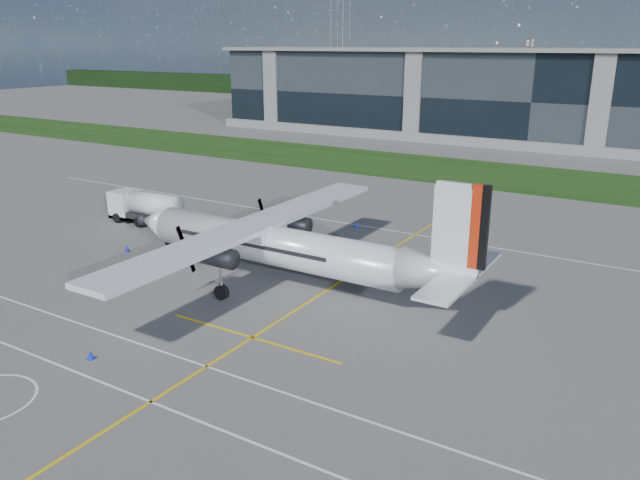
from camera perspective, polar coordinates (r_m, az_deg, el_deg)
ground at (r=77.56m, az=13.04°, el=4.90°), size 400.00×400.00×0.00m
grass_strip at (r=85.04m, az=14.80°, el=5.88°), size 400.00×18.00×0.04m
terminal_building at (r=114.85m, az=19.92°, el=12.11°), size 120.00×20.00×15.00m
tree_line at (r=174.18m, az=24.05°, el=11.69°), size 400.00×6.00×6.00m
pylon_west at (r=209.44m, az=1.84°, el=17.18°), size 9.00×4.60×30.00m
yellow_taxiway_centerline at (r=49.60m, az=5.07°, el=-1.82°), size 0.20×70.00×0.01m
white_lane_line at (r=33.90m, az=-18.82°, el=-12.42°), size 90.00×0.15×0.01m
turboprop_aircraft at (r=43.20m, az=-3.25°, el=1.40°), size 28.32×29.37×8.81m
fuel_tanker_truck at (r=61.49m, az=-15.98°, el=2.90°), size 8.31×2.70×3.12m
baggage_tug at (r=54.24m, az=-12.59°, el=0.45°), size 2.81×1.69×1.69m
ground_crew_person at (r=51.13m, az=-11.44°, el=-0.42°), size 0.60×0.80×1.86m
safety_cone_portwing at (r=36.59m, az=-20.24°, el=-9.83°), size 0.36×0.36×0.50m
safety_cone_fwd at (r=53.75m, az=-17.22°, el=-0.74°), size 0.36×0.36×0.50m
safety_cone_nose_port at (r=51.27m, az=-16.17°, el=-1.53°), size 0.36×0.36×0.50m
safety_cone_stbdwing at (r=58.15m, az=3.32°, el=1.41°), size 0.36×0.36×0.50m
safety_cone_nose_stbd at (r=53.29m, az=-13.60°, el=-0.59°), size 0.36×0.36×0.50m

